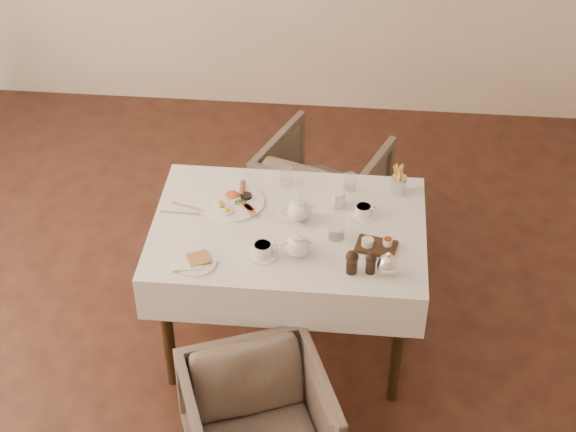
% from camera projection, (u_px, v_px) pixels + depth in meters
% --- Properties ---
extents(table, '(1.28, 0.88, 0.75)m').
position_uv_depth(table, '(288.00, 245.00, 4.19)').
color(table, black).
rests_on(table, ground).
extents(armchair_near, '(0.78, 0.79, 0.56)m').
position_uv_depth(armchair_near, '(258.00, 426.00, 3.80)').
color(armchair_near, '#51463B').
rests_on(armchair_near, ground).
extents(armchair_far, '(0.83, 0.84, 0.59)m').
position_uv_depth(armchair_far, '(323.00, 188.00, 5.11)').
color(armchair_far, '#51463B').
rests_on(armchair_far, ground).
extents(breakfast_plate, '(0.30, 0.30, 0.04)m').
position_uv_depth(breakfast_plate, '(234.00, 201.00, 4.25)').
color(breakfast_plate, white).
rests_on(breakfast_plate, table).
extents(side_plate, '(0.20, 0.19, 0.02)m').
position_uv_depth(side_plate, '(194.00, 262.00, 3.91)').
color(side_plate, white).
rests_on(side_plate, table).
extents(teapot_centre, '(0.19, 0.17, 0.13)m').
position_uv_depth(teapot_centre, '(299.00, 209.00, 4.11)').
color(teapot_centre, white).
rests_on(teapot_centre, table).
extents(teapot_front, '(0.18, 0.16, 0.12)m').
position_uv_depth(teapot_front, '(298.00, 245.00, 3.92)').
color(teapot_front, white).
rests_on(teapot_front, table).
extents(creamer, '(0.07, 0.07, 0.08)m').
position_uv_depth(creamer, '(338.00, 198.00, 4.21)').
color(creamer, white).
rests_on(creamer, table).
extents(teacup_near, '(0.13, 0.13, 0.07)m').
position_uv_depth(teacup_near, '(263.00, 250.00, 3.93)').
color(teacup_near, white).
rests_on(teacup_near, table).
extents(teacup_far, '(0.12, 0.12, 0.06)m').
position_uv_depth(teacup_far, '(363.00, 211.00, 4.16)').
color(teacup_far, white).
rests_on(teacup_far, table).
extents(glass_left, '(0.08, 0.08, 0.09)m').
position_uv_depth(glass_left, '(286.00, 177.00, 4.34)').
color(glass_left, silver).
rests_on(glass_left, table).
extents(glass_mid, '(0.08, 0.08, 0.10)m').
position_uv_depth(glass_mid, '(337.00, 229.00, 4.02)').
color(glass_mid, silver).
rests_on(glass_mid, table).
extents(glass_right, '(0.08, 0.08, 0.09)m').
position_uv_depth(glass_right, '(350.00, 182.00, 4.31)').
color(glass_right, silver).
rests_on(glass_right, table).
extents(condiment_board, '(0.20, 0.15, 0.05)m').
position_uv_depth(condiment_board, '(376.00, 245.00, 3.98)').
color(condiment_board, black).
rests_on(condiment_board, table).
extents(pepper_mill_left, '(0.06, 0.06, 0.12)m').
position_uv_depth(pepper_mill_left, '(352.00, 262.00, 3.83)').
color(pepper_mill_left, black).
rests_on(pepper_mill_left, table).
extents(pepper_mill_right, '(0.06, 0.06, 0.10)m').
position_uv_depth(pepper_mill_right, '(371.00, 263.00, 3.83)').
color(pepper_mill_right, black).
rests_on(pepper_mill_right, table).
extents(silver_pot, '(0.13, 0.12, 0.12)m').
position_uv_depth(silver_pot, '(388.00, 263.00, 3.82)').
color(silver_pot, white).
rests_on(silver_pot, table).
extents(fries_cup, '(0.08, 0.08, 0.16)m').
position_uv_depth(fries_cup, '(399.00, 180.00, 4.28)').
color(fries_cup, silver).
rests_on(fries_cup, table).
extents(cutlery_fork, '(0.19, 0.07, 0.00)m').
position_uv_depth(cutlery_fork, '(190.00, 207.00, 4.22)').
color(cutlery_fork, silver).
rests_on(cutlery_fork, table).
extents(cutlery_knife, '(0.19, 0.02, 0.00)m').
position_uv_depth(cutlery_knife, '(181.00, 213.00, 4.19)').
color(cutlery_knife, silver).
rests_on(cutlery_knife, table).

